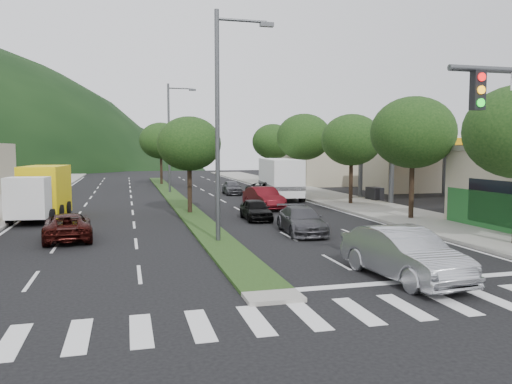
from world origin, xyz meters
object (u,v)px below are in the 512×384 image
object	(u,v)px
streetlight_near	(222,115)
car_queue_c	(264,198)
sedan_silver	(404,254)
car_queue_e	(232,187)
tree_r_c	(352,140)
tree_r_d	(304,137)
tree_r_b	(413,133)
streetlight_mid	(171,133)
box_truck	(42,194)
motorhome	(280,178)
tree_med_near	(189,144)
car_queue_b	(302,220)
car_queue_a	(256,210)
suv_maroon	(68,226)
tree_r_e	(273,142)
tree_med_far	(161,141)
car_queue_d	(267,191)

from	to	relation	value
streetlight_near	car_queue_c	distance (m)	13.37
sedan_silver	car_queue_e	world-z (taller)	sedan_silver
tree_r_c	tree_r_d	world-z (taller)	tree_r_d
tree_r_b	streetlight_mid	bearing A→B (deg)	119.32
streetlight_near	box_truck	size ratio (longest dim) A/B	1.54
tree_r_d	streetlight_mid	xyz separation A→B (m)	(-11.79, 3.00, 0.40)
tree_r_d	motorhome	size ratio (longest dim) A/B	0.82
tree_r_b	tree_med_near	distance (m)	13.43
streetlight_near	streetlight_mid	xyz separation A→B (m)	(0.00, 25.00, 0.00)
tree_med_near	car_queue_b	world-z (taller)	tree_med_near
sedan_silver	car_queue_a	bearing A→B (deg)	89.14
tree_r_b	car_queue_c	bearing A→B (deg)	132.41
tree_r_c	tree_r_d	size ratio (longest dim) A/B	0.90
tree_med_near	car_queue_c	world-z (taller)	tree_med_near
tree_med_near	suv_maroon	world-z (taller)	tree_med_near
car_queue_c	motorhome	bearing A→B (deg)	58.65
tree_r_b	tree_r_d	world-z (taller)	tree_r_d
tree_med_near	sedan_silver	world-z (taller)	tree_med_near
tree_med_near	car_queue_c	xyz separation A→B (m)	(5.24, 1.40, -3.68)
car_queue_c	box_truck	size ratio (longest dim) A/B	0.70
box_truck	streetlight_mid	bearing A→B (deg)	-114.60
tree_r_e	sedan_silver	distance (m)	40.41
tree_med_near	suv_maroon	distance (m)	10.64
tree_r_e	car_queue_c	world-z (taller)	tree_r_e
streetlight_mid	car_queue_b	world-z (taller)	streetlight_mid
tree_r_c	streetlight_mid	xyz separation A→B (m)	(-11.79, 13.00, 0.84)
box_truck	motorhome	xyz separation A→B (m)	(17.12, 7.99, 0.28)
tree_med_near	streetlight_mid	size ratio (longest dim) A/B	0.60
tree_r_e	tree_med_far	world-z (taller)	tree_med_far
tree_r_d	streetlight_mid	size ratio (longest dim) A/B	0.72
tree_r_c	tree_med_far	world-z (taller)	tree_med_far
tree_r_e	car_queue_e	xyz separation A→B (m)	(-6.62, -9.31, -4.26)
tree_r_d	streetlight_near	world-z (taller)	streetlight_near
tree_med_far	tree_r_e	bearing A→B (deg)	-18.43
tree_r_b	car_queue_d	xyz separation A→B (m)	(-4.77, 13.69, -4.35)
sedan_silver	suv_maroon	world-z (taller)	sedan_silver
tree_med_near	car_queue_c	bearing A→B (deg)	14.96
tree_med_far	box_truck	bearing A→B (deg)	-108.45
car_queue_a	car_queue_e	bearing A→B (deg)	84.72
tree_r_b	tree_r_e	xyz separation A→B (m)	(0.00, 28.00, -0.14)
tree_r_e	car_queue_a	xyz separation A→B (m)	(-8.63, -25.60, -4.28)
streetlight_near	streetlight_mid	world-z (taller)	same
tree_med_near	tree_med_far	size ratio (longest dim) A/B	0.87
tree_r_d	tree_r_e	bearing A→B (deg)	90.00
car_queue_c	tree_r_c	bearing A→B (deg)	-0.36
tree_r_c	tree_med_far	size ratio (longest dim) A/B	0.93
streetlight_near	car_queue_b	distance (m)	6.62
tree_r_d	streetlight_near	bearing A→B (deg)	-118.20
car_queue_e	car_queue_a	bearing A→B (deg)	-94.31
tree_med_far	tree_r_d	bearing A→B (deg)	-49.40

